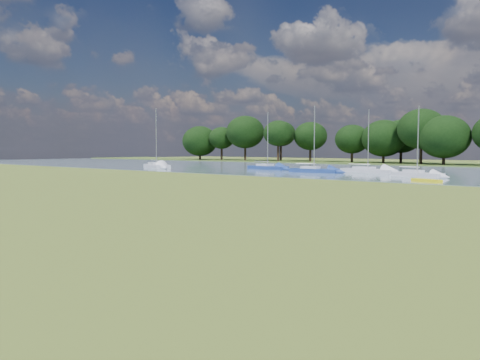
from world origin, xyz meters
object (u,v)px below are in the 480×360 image
Objects in this scene: sailboat_6 at (156,165)px; sailboat_8 at (367,169)px; sailboat_3 at (417,173)px; sailboat_2 at (267,166)px; kayak at (427,181)px; sailboat_7 at (313,169)px.

sailboat_6 reaches higher than sailboat_8.
sailboat_3 is 0.82× the size of sailboat_6.
sailboat_6 is (-15.79, -6.16, 0.02)m from sailboat_2.
sailboat_6 reaches higher than sailboat_3.
sailboat_2 is 16.95m from sailboat_6.
sailboat_2 is 1.09× the size of sailboat_3.
sailboat_6 is 30.60m from sailboat_8.
sailboat_2 is at bearing -165.51° from sailboat_8.
sailboat_2 is (-24.68, 10.52, 0.32)m from kayak.
sailboat_6 is at bearing -179.36° from sailboat_7.
sailboat_7 is (24.81, 3.24, -0.03)m from sailboat_6.
sailboat_6 reaches higher than kayak.
sailboat_2 is 21.76m from sailboat_3.
sailboat_6 is 25.02m from sailboat_7.
sailboat_7 is at bearing 31.63° from sailboat_6.
sailboat_8 is (-7.56, 4.96, -0.02)m from sailboat_3.
sailboat_7 is 1.06× the size of sailboat_8.
sailboat_2 is 13.94m from sailboat_8.
kayak is 7.56m from sailboat_3.
kayak is at bearing -32.68° from sailboat_7.
kayak is 26.83m from sailboat_2.
sailboat_3 is 0.90× the size of sailboat_7.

